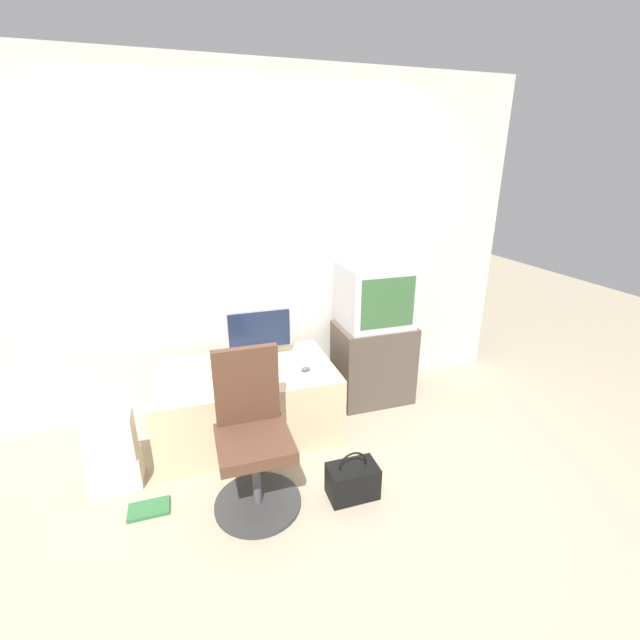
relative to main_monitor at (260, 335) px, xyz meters
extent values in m
plane|color=tan|center=(0.07, -0.98, -0.70)|extent=(12.00, 12.00, 0.00)
cube|color=beige|center=(0.07, 0.35, 0.60)|extent=(4.40, 0.05, 2.60)
cube|color=#CCB289|center=(-0.15, -0.18, -0.44)|extent=(1.28, 0.77, 0.52)
cube|color=#4C4238|center=(0.95, 0.01, -0.37)|extent=(0.61, 0.45, 0.67)
cylinder|color=#B2B2B7|center=(0.00, 0.00, -0.17)|extent=(0.23, 0.23, 0.02)
cylinder|color=#B2B2B7|center=(0.00, 0.00, -0.13)|extent=(0.09, 0.09, 0.07)
cube|color=#B2B2B7|center=(0.00, 0.00, 0.05)|extent=(0.49, 0.01, 0.31)
cube|color=#19233D|center=(0.00, 0.00, 0.05)|extent=(0.46, 0.02, 0.28)
cube|color=silver|center=(0.04, -0.36, -0.17)|extent=(0.29, 0.10, 0.01)
ellipsoid|color=#4C4C51|center=(0.26, -0.33, -0.16)|extent=(0.07, 0.04, 0.04)
cube|color=#B7B7BC|center=(0.96, 0.03, 0.22)|extent=(0.54, 0.47, 0.51)
cube|color=#335B33|center=(0.96, -0.20, 0.22)|extent=(0.44, 0.01, 0.39)
cylinder|color=#333333|center=(-0.21, -0.94, -0.68)|extent=(0.51, 0.51, 0.03)
cylinder|color=#4C4C51|center=(-0.21, -0.94, -0.48)|extent=(0.05, 0.05, 0.38)
cube|color=#513323|center=(-0.21, -0.94, -0.26)|extent=(0.41, 0.41, 0.07)
cube|color=#513323|center=(-0.21, -0.76, 0.01)|extent=(0.37, 0.05, 0.47)
cube|color=beige|center=(-1.03, -0.49, -0.60)|extent=(0.30, 0.21, 0.20)
cube|color=beige|center=(-1.03, -0.49, -0.35)|extent=(0.28, 0.19, 0.30)
cube|color=black|center=(0.35, -1.04, -0.60)|extent=(0.30, 0.18, 0.21)
torus|color=black|center=(0.35, -1.04, -0.48)|extent=(0.18, 0.01, 0.18)
cube|color=#2D6638|center=(-0.83, -0.79, -0.69)|extent=(0.23, 0.14, 0.02)
camera|label=1|loc=(-0.48, -2.97, 1.22)|focal=24.00mm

